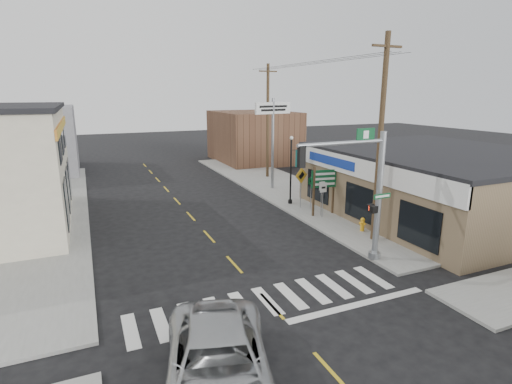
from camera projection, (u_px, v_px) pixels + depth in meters
name	position (u px, v px, depth m)	size (l,w,h in m)	color
ground	(272.00, 306.00, 14.80)	(140.00, 140.00, 0.00)	black
sidewalk_right	(305.00, 197.00, 29.82)	(6.00, 38.00, 0.13)	gray
sidewalk_left	(33.00, 229.00, 22.90)	(6.00, 38.00, 0.13)	gray
center_line	(209.00, 236.00, 21.92)	(0.12, 56.00, 0.01)	gold
crosswalk	(267.00, 301.00, 15.15)	(11.00, 2.20, 0.01)	silver
thrift_store	(438.00, 185.00, 25.23)	(12.00, 14.00, 4.00)	#776247
bldg_distant_right	(253.00, 137.00, 45.45)	(8.00, 10.00, 5.60)	brown
bldg_distant_left	(25.00, 141.00, 38.29)	(9.00, 10.00, 6.40)	gray
suv	(218.00, 366.00, 10.27)	(2.76, 5.99, 1.67)	#ADB0B2
traffic_signal_pole	(367.00, 184.00, 17.59)	(4.81, 0.38, 6.09)	#93989D
guide_sign	(324.00, 184.00, 24.95)	(1.78, 0.14, 3.12)	#4A3722
fire_hydrant	(362.00, 224.00, 22.31)	(0.25, 0.25, 0.78)	gold
ped_crossing_sign	(301.00, 180.00, 26.49)	(1.07, 0.08, 2.75)	gray
lamp_post	(292.00, 165.00, 27.36)	(0.61, 0.48, 4.70)	black
dance_center_sign	(273.00, 122.00, 31.18)	(3.36, 0.21, 7.14)	gray
bare_tree	(407.00, 169.00, 20.96)	(2.32, 2.32, 4.64)	black
shrub_front	(430.00, 238.00, 19.92)	(1.31, 1.31, 0.98)	#213A1B
shrub_back	(365.00, 203.00, 26.57)	(1.01, 1.01, 0.76)	#1B3111
utility_pole_near	(380.00, 139.00, 19.93)	(1.80, 0.27, 10.37)	#4D3621
utility_pole_far	(268.00, 120.00, 35.72)	(1.74, 0.26, 10.00)	#3E2B1D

